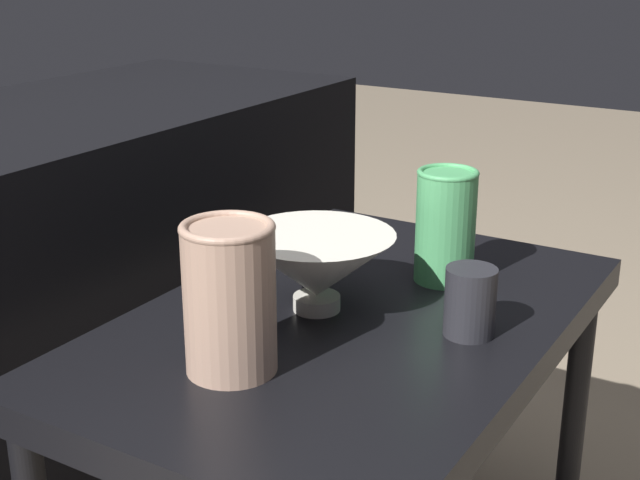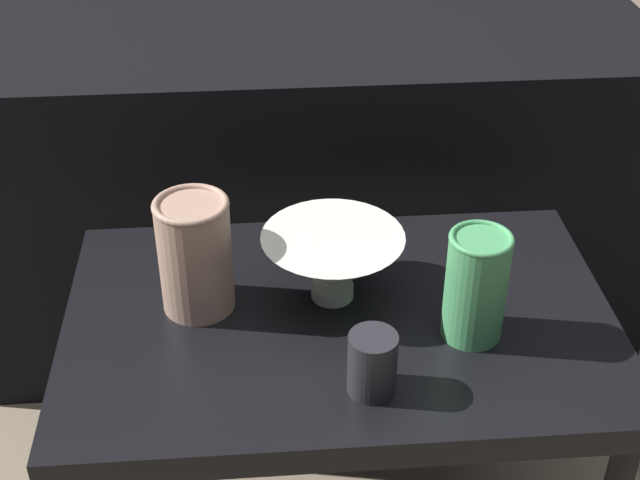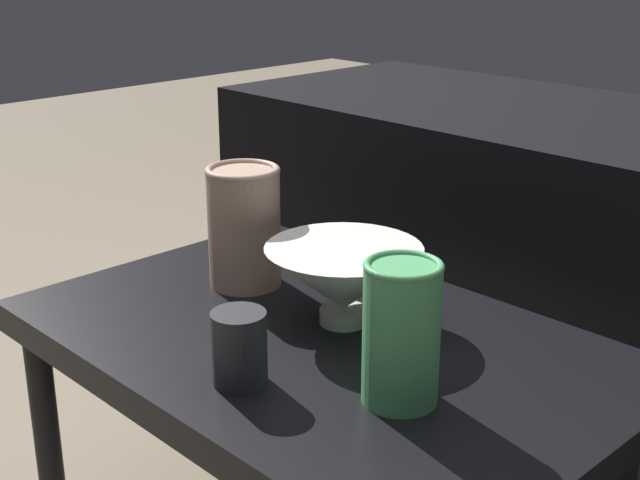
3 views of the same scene
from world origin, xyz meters
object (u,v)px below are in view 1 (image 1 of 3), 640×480
(vase_colorful_right, at_px, (446,225))
(vase_textured_left, at_px, (230,296))
(bowl, at_px, (317,266))
(cup, at_px, (470,302))

(vase_colorful_right, bearing_deg, vase_textured_left, 165.95)
(bowl, bearing_deg, vase_colorful_right, -28.43)
(cup, bearing_deg, vase_colorful_right, 33.47)
(vase_textured_left, xyz_separation_m, vase_colorful_right, (0.36, -0.09, -0.01))
(vase_textured_left, distance_m, vase_colorful_right, 0.37)
(bowl, relative_size, cup, 2.36)
(bowl, distance_m, vase_colorful_right, 0.20)
(bowl, xyz_separation_m, vase_colorful_right, (0.18, -0.09, 0.02))
(vase_textured_left, bearing_deg, vase_colorful_right, -14.05)
(vase_textured_left, bearing_deg, cup, -40.80)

